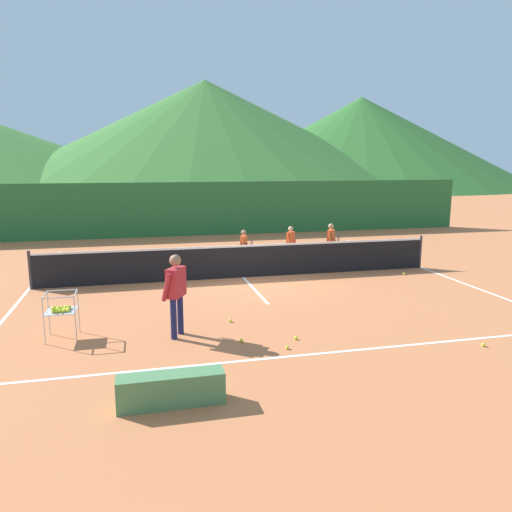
{
  "coord_description": "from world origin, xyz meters",
  "views": [
    {
      "loc": [
        -2.96,
        -13.93,
        3.38
      ],
      "look_at": [
        0.08,
        -1.3,
        0.89
      ],
      "focal_mm": 34.56,
      "sensor_mm": 36.0,
      "label": 1
    }
  ],
  "objects_px": {
    "student_2": "(331,239)",
    "tennis_ball_0": "(242,340)",
    "instructor": "(176,288)",
    "tennis_ball_5": "(296,338)",
    "courtside_bench": "(171,389)",
    "tennis_ball_2": "(63,309)",
    "student_1": "(291,240)",
    "ball_cart": "(61,309)",
    "tennis_ball_1": "(230,321)",
    "tennis_ball_6": "(287,347)",
    "tennis_ball_3": "(404,274)",
    "student_0": "(244,244)",
    "tennis_ball_4": "(483,345)",
    "tennis_net": "(243,261)"
  },
  "relations": [
    {
      "from": "ball_cart",
      "to": "student_2",
      "type": "bearing_deg",
      "value": 35.57
    },
    {
      "from": "student_2",
      "to": "tennis_ball_1",
      "type": "relative_size",
      "value": 19.76
    },
    {
      "from": "instructor",
      "to": "tennis_ball_0",
      "type": "distance_m",
      "value": 1.63
    },
    {
      "from": "student_2",
      "to": "tennis_ball_4",
      "type": "bearing_deg",
      "value": -91.09
    },
    {
      "from": "tennis_ball_4",
      "to": "tennis_ball_3",
      "type": "bearing_deg",
      "value": 73.86
    },
    {
      "from": "student_1",
      "to": "tennis_ball_4",
      "type": "relative_size",
      "value": 17.53
    },
    {
      "from": "student_1",
      "to": "tennis_ball_2",
      "type": "height_order",
      "value": "student_1"
    },
    {
      "from": "student_1",
      "to": "tennis_ball_2",
      "type": "relative_size",
      "value": 17.53
    },
    {
      "from": "tennis_ball_0",
      "to": "tennis_ball_2",
      "type": "xyz_separation_m",
      "value": [
        -3.58,
        2.92,
        0.0
      ]
    },
    {
      "from": "instructor",
      "to": "ball_cart",
      "type": "distance_m",
      "value": 2.25
    },
    {
      "from": "tennis_ball_3",
      "to": "tennis_ball_5",
      "type": "xyz_separation_m",
      "value": [
        -4.92,
        -4.5,
        0.0
      ]
    },
    {
      "from": "student_2",
      "to": "tennis_ball_6",
      "type": "bearing_deg",
      "value": -117.55
    },
    {
      "from": "tennis_ball_1",
      "to": "tennis_ball_2",
      "type": "bearing_deg",
      "value": 154.77
    },
    {
      "from": "tennis_ball_1",
      "to": "tennis_ball_6",
      "type": "relative_size",
      "value": 1.0
    },
    {
      "from": "ball_cart",
      "to": "tennis_ball_3",
      "type": "distance_m",
      "value": 9.9
    },
    {
      "from": "tennis_ball_1",
      "to": "tennis_ball_6",
      "type": "bearing_deg",
      "value": -67.53
    },
    {
      "from": "tennis_ball_2",
      "to": "tennis_ball_3",
      "type": "xyz_separation_m",
      "value": [
        9.54,
        1.47,
        0.0
      ]
    },
    {
      "from": "student_1",
      "to": "tennis_ball_6",
      "type": "distance_m",
      "value": 8.34
    },
    {
      "from": "student_1",
      "to": "courtside_bench",
      "type": "height_order",
      "value": "student_1"
    },
    {
      "from": "tennis_ball_5",
      "to": "ball_cart",
      "type": "bearing_deg",
      "value": 165.34
    },
    {
      "from": "tennis_ball_3",
      "to": "tennis_ball_4",
      "type": "distance_m",
      "value": 5.89
    },
    {
      "from": "courtside_bench",
      "to": "tennis_ball_0",
      "type": "bearing_deg",
      "value": 55.86
    },
    {
      "from": "tennis_ball_2",
      "to": "tennis_ball_5",
      "type": "xyz_separation_m",
      "value": [
        4.63,
        -3.04,
        0.0
      ]
    },
    {
      "from": "tennis_ball_2",
      "to": "tennis_ball_3",
      "type": "relative_size",
      "value": 1.0
    },
    {
      "from": "tennis_ball_0",
      "to": "tennis_ball_3",
      "type": "relative_size",
      "value": 1.0
    },
    {
      "from": "student_1",
      "to": "tennis_ball_0",
      "type": "bearing_deg",
      "value": -114.06
    },
    {
      "from": "tennis_ball_1",
      "to": "tennis_ball_6",
      "type": "xyz_separation_m",
      "value": [
        0.73,
        -1.77,
        0.0
      ]
    },
    {
      "from": "courtside_bench",
      "to": "student_1",
      "type": "bearing_deg",
      "value": 63.48
    },
    {
      "from": "student_1",
      "to": "courtside_bench",
      "type": "relative_size",
      "value": 0.79
    },
    {
      "from": "tennis_net",
      "to": "tennis_ball_1",
      "type": "distance_m",
      "value": 4.18
    },
    {
      "from": "tennis_ball_6",
      "to": "courtside_bench",
      "type": "distance_m",
      "value": 2.75
    },
    {
      "from": "student_0",
      "to": "tennis_net",
      "type": "bearing_deg",
      "value": -103.16
    },
    {
      "from": "ball_cart",
      "to": "tennis_ball_0",
      "type": "height_order",
      "value": "ball_cart"
    },
    {
      "from": "tennis_ball_4",
      "to": "courtside_bench",
      "type": "relative_size",
      "value": 0.05
    },
    {
      "from": "tennis_ball_0",
      "to": "ball_cart",
      "type": "bearing_deg",
      "value": 162.86
    },
    {
      "from": "student_2",
      "to": "ball_cart",
      "type": "relative_size",
      "value": 1.49
    },
    {
      "from": "student_2",
      "to": "tennis_ball_5",
      "type": "height_order",
      "value": "student_2"
    },
    {
      "from": "student_1",
      "to": "tennis_ball_3",
      "type": "height_order",
      "value": "student_1"
    },
    {
      "from": "instructor",
      "to": "student_2",
      "type": "relative_size",
      "value": 1.22
    },
    {
      "from": "instructor",
      "to": "tennis_ball_3",
      "type": "bearing_deg",
      "value": 27.81
    },
    {
      "from": "student_0",
      "to": "student_2",
      "type": "bearing_deg",
      "value": -4.03
    },
    {
      "from": "ball_cart",
      "to": "courtside_bench",
      "type": "distance_m",
      "value": 3.72
    },
    {
      "from": "instructor",
      "to": "tennis_ball_3",
      "type": "relative_size",
      "value": 24.05
    },
    {
      "from": "tennis_ball_0",
      "to": "tennis_ball_1",
      "type": "relative_size",
      "value": 1.0
    },
    {
      "from": "tennis_ball_3",
      "to": "courtside_bench",
      "type": "xyz_separation_m",
      "value": [
        -7.43,
        -6.55,
        0.2
      ]
    },
    {
      "from": "student_0",
      "to": "tennis_ball_4",
      "type": "distance_m",
      "value": 8.59
    },
    {
      "from": "student_1",
      "to": "tennis_ball_1",
      "type": "xyz_separation_m",
      "value": [
        -3.28,
        -6.14,
        -0.68
      ]
    },
    {
      "from": "student_2",
      "to": "tennis_ball_0",
      "type": "height_order",
      "value": "student_2"
    },
    {
      "from": "student_0",
      "to": "tennis_ball_6",
      "type": "relative_size",
      "value": 17.58
    },
    {
      "from": "instructor",
      "to": "tennis_ball_5",
      "type": "bearing_deg",
      "value": -18.66
    }
  ]
}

